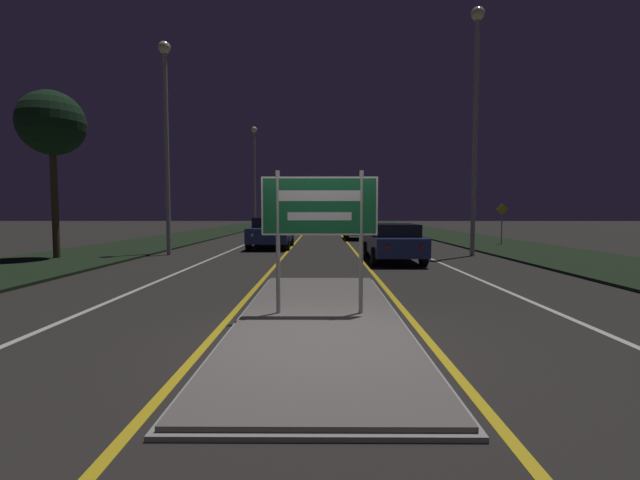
# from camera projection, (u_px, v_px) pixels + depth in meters

# --- Properties ---
(ground_plane) EXTENTS (160.00, 160.00, 0.00)m
(ground_plane) POSITION_uv_depth(u_px,v_px,m) (319.00, 342.00, 5.84)
(ground_plane) COLOR #282623
(median_island) EXTENTS (2.66, 7.72, 0.10)m
(median_island) POSITION_uv_depth(u_px,v_px,m) (320.00, 316.00, 7.14)
(median_island) COLOR #999993
(median_island) RESTS_ON ground_plane
(verge_left) EXTENTS (5.00, 100.00, 0.08)m
(verge_left) POSITION_uv_depth(u_px,v_px,m) (165.00, 241.00, 25.85)
(verge_left) COLOR black
(verge_left) RESTS_ON ground_plane
(verge_right) EXTENTS (5.00, 100.00, 0.08)m
(verge_right) POSITION_uv_depth(u_px,v_px,m) (479.00, 241.00, 25.75)
(verge_right) COLOR black
(verge_right) RESTS_ON ground_plane
(centre_line_yellow_left) EXTENTS (0.12, 70.00, 0.01)m
(centre_line_yellow_left) POSITION_uv_depth(u_px,v_px,m) (301.00, 237.00, 30.80)
(centre_line_yellow_left) COLOR gold
(centre_line_yellow_left) RESTS_ON ground_plane
(centre_line_yellow_right) EXTENTS (0.12, 70.00, 0.01)m
(centre_line_yellow_right) POSITION_uv_depth(u_px,v_px,m) (343.00, 237.00, 30.78)
(centre_line_yellow_right) COLOR gold
(centre_line_yellow_right) RESTS_ON ground_plane
(lane_line_white_left) EXTENTS (0.12, 70.00, 0.01)m
(lane_line_white_left) POSITION_uv_depth(u_px,v_px,m) (263.00, 237.00, 30.81)
(lane_line_white_left) COLOR silver
(lane_line_white_left) RESTS_ON ground_plane
(lane_line_white_right) EXTENTS (0.12, 70.00, 0.01)m
(lane_line_white_right) POSITION_uv_depth(u_px,v_px,m) (380.00, 237.00, 30.77)
(lane_line_white_right) COLOR silver
(lane_line_white_right) RESTS_ON ground_plane
(edge_line_white_left) EXTENTS (0.10, 70.00, 0.01)m
(edge_line_white_left) POSITION_uv_depth(u_px,v_px,m) (222.00, 237.00, 30.83)
(edge_line_white_left) COLOR silver
(edge_line_white_left) RESTS_ON ground_plane
(edge_line_white_right) EXTENTS (0.10, 70.00, 0.01)m
(edge_line_white_right) POSITION_uv_depth(u_px,v_px,m) (422.00, 237.00, 30.75)
(edge_line_white_right) COLOR silver
(edge_line_white_right) RESTS_ON ground_plane
(highway_sign) EXTENTS (1.91, 0.07, 2.36)m
(highway_sign) POSITION_uv_depth(u_px,v_px,m) (320.00, 213.00, 7.02)
(highway_sign) COLOR #9E9E99
(highway_sign) RESTS_ON median_island
(streetlight_left_near) EXTENTS (0.49, 0.49, 8.67)m
(streetlight_left_near) POSITION_uv_depth(u_px,v_px,m) (166.00, 122.00, 17.46)
(streetlight_left_near) COLOR #9E9E99
(streetlight_left_near) RESTS_ON ground_plane
(streetlight_left_far) EXTENTS (0.55, 0.55, 9.68)m
(streetlight_left_far) POSITION_uv_depth(u_px,v_px,m) (255.00, 163.00, 39.69)
(streetlight_left_far) COLOR #9E9E99
(streetlight_left_far) RESTS_ON ground_plane
(streetlight_right_near) EXTENTS (0.53, 0.53, 9.82)m
(streetlight_right_near) POSITION_uv_depth(u_px,v_px,m) (476.00, 99.00, 16.96)
(streetlight_right_near) COLOR #9E9E99
(streetlight_right_near) RESTS_ON ground_plane
(car_receding_0) EXTENTS (1.84, 4.44, 1.36)m
(car_receding_0) POSITION_uv_depth(u_px,v_px,m) (393.00, 241.00, 15.46)
(car_receding_0) COLOR navy
(car_receding_0) RESTS_ON ground_plane
(car_receding_1) EXTENTS (2.04, 4.33, 1.48)m
(car_receding_1) POSITION_uv_depth(u_px,v_px,m) (360.00, 227.00, 27.90)
(car_receding_1) COLOR #4C514C
(car_receding_1) RESTS_ON ground_plane
(car_approaching_0) EXTENTS (2.02, 4.45, 1.51)m
(car_approaching_0) POSITION_uv_depth(u_px,v_px,m) (271.00, 232.00, 21.23)
(car_approaching_0) COLOR navy
(car_approaching_0) RESTS_ON ground_plane
(warning_sign) EXTENTS (0.60, 0.06, 2.15)m
(warning_sign) POSITION_uv_depth(u_px,v_px,m) (502.00, 220.00, 22.51)
(warning_sign) COLOR #9E9E99
(warning_sign) RESTS_ON verge_right
(roadside_palm_left) EXTENTS (2.33, 2.33, 6.12)m
(roadside_palm_left) POSITION_uv_depth(u_px,v_px,m) (52.00, 124.00, 15.62)
(roadside_palm_left) COLOR #4C3823
(roadside_palm_left) RESTS_ON verge_left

